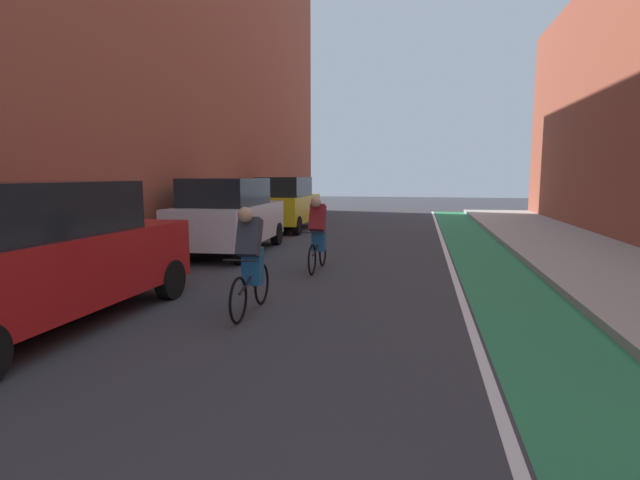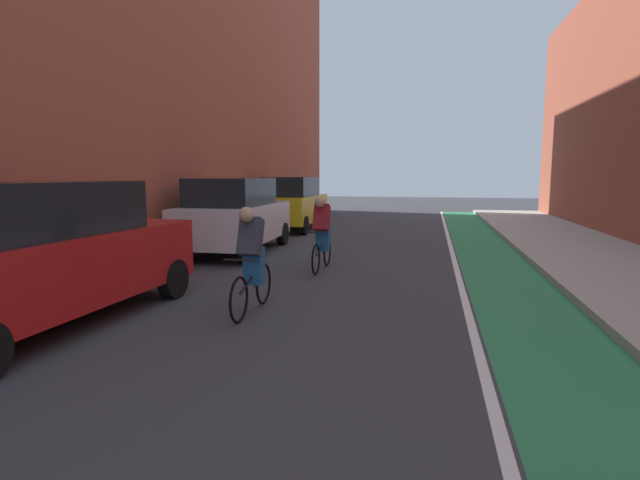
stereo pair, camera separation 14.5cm
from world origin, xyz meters
name	(u,v)px [view 2 (the right image)]	position (x,y,z in m)	size (l,w,h in m)	color
ground_plane	(332,277)	(0.00, 12.69, 0.00)	(73.44, 73.44, 0.00)	#38383D
bike_lane_paint	(496,266)	(3.41, 14.69, 0.00)	(1.60, 33.38, 0.00)	#2D8451
lane_divider_stripe	(455,265)	(2.51, 14.69, 0.00)	(0.12, 33.38, 0.00)	white
sidewalk_right	(617,268)	(5.89, 14.69, 0.07)	(3.36, 33.38, 0.14)	#A8A59E
parked_suv_red	(43,254)	(-3.16, 8.62, 1.02)	(1.97, 4.74, 1.98)	red
parked_suv_white	(235,215)	(-3.16, 15.25, 1.02)	(2.06, 4.42, 1.98)	silver
parked_suv_yellow_cab	(293,203)	(-3.16, 20.88, 1.01)	(1.85, 4.21, 1.98)	yellow
cyclist_mid	(252,260)	(-0.68, 9.92, 0.81)	(0.48, 1.71, 1.61)	black
cyclist_trailing	(322,232)	(-0.37, 13.40, 0.85)	(0.48, 1.70, 1.60)	black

